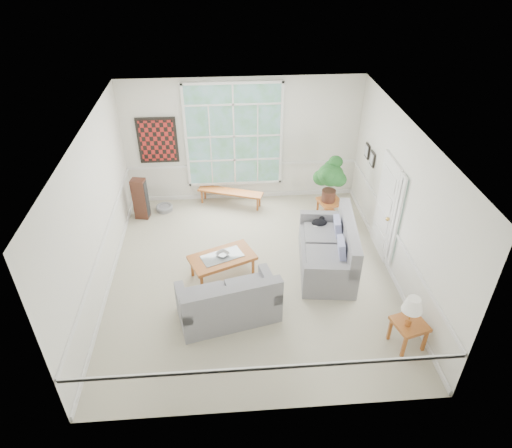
{
  "coord_description": "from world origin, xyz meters",
  "views": [
    {
      "loc": [
        -0.44,
        -6.88,
        5.88
      ],
      "look_at": [
        0.1,
        0.2,
        1.05
      ],
      "focal_mm": 32.0,
      "sensor_mm": 36.0,
      "label": 1
    }
  ],
  "objects_px": {
    "coffee_table": "(223,266)",
    "end_table": "(329,210)",
    "loveseat_right": "(327,246)",
    "side_table": "(407,334)",
    "loveseat_front": "(228,296)"
  },
  "relations": [
    {
      "from": "coffee_table",
      "to": "end_table",
      "type": "xyz_separation_m",
      "value": [
        2.48,
        1.82,
        0.02
      ]
    },
    {
      "from": "coffee_table",
      "to": "side_table",
      "type": "bearing_deg",
      "value": -56.6
    },
    {
      "from": "end_table",
      "to": "side_table",
      "type": "relative_size",
      "value": 0.99
    },
    {
      "from": "loveseat_front",
      "to": "end_table",
      "type": "distance_m",
      "value": 3.79
    },
    {
      "from": "loveseat_right",
      "to": "loveseat_front",
      "type": "xyz_separation_m",
      "value": [
        -1.97,
        -1.2,
        -0.06
      ]
    },
    {
      "from": "end_table",
      "to": "side_table",
      "type": "height_order",
      "value": "side_table"
    },
    {
      "from": "loveseat_right",
      "to": "end_table",
      "type": "relative_size",
      "value": 3.9
    },
    {
      "from": "loveseat_front",
      "to": "end_table",
      "type": "bearing_deg",
      "value": 37.12
    },
    {
      "from": "side_table",
      "to": "loveseat_right",
      "type": "bearing_deg",
      "value": 113.64
    },
    {
      "from": "end_table",
      "to": "side_table",
      "type": "bearing_deg",
      "value": -82.78
    },
    {
      "from": "loveseat_right",
      "to": "coffee_table",
      "type": "relative_size",
      "value": 1.58
    },
    {
      "from": "loveseat_right",
      "to": "coffee_table",
      "type": "bearing_deg",
      "value": -170.49
    },
    {
      "from": "end_table",
      "to": "loveseat_right",
      "type": "bearing_deg",
      "value": -103.99
    },
    {
      "from": "coffee_table",
      "to": "end_table",
      "type": "relative_size",
      "value": 2.47
    },
    {
      "from": "coffee_table",
      "to": "end_table",
      "type": "distance_m",
      "value": 3.08
    }
  ]
}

